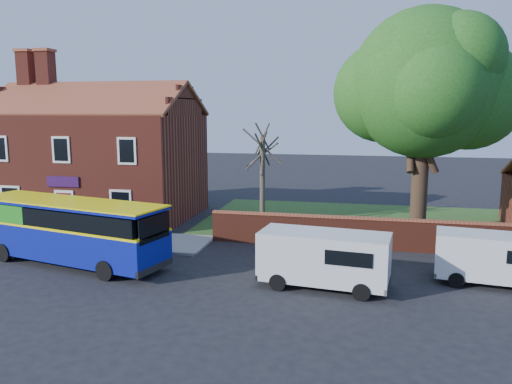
% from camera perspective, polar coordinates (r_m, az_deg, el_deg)
% --- Properties ---
extents(ground, '(120.00, 120.00, 0.00)m').
position_cam_1_polar(ground, '(21.11, -15.86, -9.79)').
color(ground, black).
rests_on(ground, ground).
extents(pavement, '(18.00, 3.50, 0.12)m').
position_cam_1_polar(pavement, '(29.38, -22.72, -4.65)').
color(pavement, gray).
rests_on(pavement, ground).
extents(kerb, '(18.00, 0.15, 0.14)m').
position_cam_1_polar(kerb, '(28.01, -24.76, -5.43)').
color(kerb, slate).
rests_on(kerb, ground).
extents(grass_strip, '(26.00, 12.00, 0.04)m').
position_cam_1_polar(grass_strip, '(31.45, 18.15, -3.58)').
color(grass_strip, '#426B28').
rests_on(grass_strip, ground).
extents(shop_building, '(12.30, 8.13, 10.50)m').
position_cam_1_polar(shop_building, '(33.62, -17.53, 3.13)').
color(shop_building, maroon).
rests_on(shop_building, ground).
extents(boundary_wall, '(22.00, 0.38, 1.60)m').
position_cam_1_polar(boundary_wall, '(25.47, 19.58, -4.79)').
color(boundary_wall, maroon).
rests_on(boundary_wall, ground).
extents(bus, '(9.63, 4.44, 2.85)m').
position_cam_1_polar(bus, '(23.87, -21.03, -3.80)').
color(bus, '#0D1892').
rests_on(bus, ground).
extents(van_near, '(5.12, 2.54, 2.16)m').
position_cam_1_polar(van_near, '(19.50, 7.83, -7.37)').
color(van_near, silver).
rests_on(van_near, ground).
extents(van_far, '(4.78, 2.44, 2.01)m').
position_cam_1_polar(van_far, '(21.75, 25.91, -6.73)').
color(van_far, silver).
rests_on(van_far, ground).
extents(large_tree, '(9.93, 7.85, 12.11)m').
position_cam_1_polar(large_tree, '(28.47, 18.86, 11.13)').
color(large_tree, black).
rests_on(large_tree, ground).
extents(bare_tree, '(2.17, 2.58, 5.78)m').
position_cam_1_polar(bare_tree, '(28.97, 0.74, 1.75)').
color(bare_tree, '#4C4238').
rests_on(bare_tree, ground).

